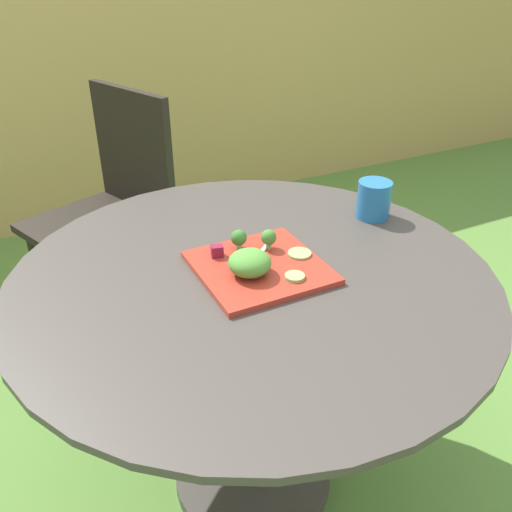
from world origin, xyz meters
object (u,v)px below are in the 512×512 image
Objects in this scene: salad_plate at (260,268)px; fork at (260,254)px; patio_chair at (114,196)px; drinking_glass at (374,201)px.

fork reaches higher than salad_plate.
patio_chair is at bearing 96.80° from salad_plate.
fork is at bearing 62.75° from salad_plate.
patio_chair is 8.98× the size of drinking_glass.
drinking_glass is (0.51, -0.85, 0.22)m from patio_chair.
patio_chair is 1.02m from drinking_glass.
patio_chair is 7.16× the size of fork.
salad_plate is at bearing -117.25° from fork.
drinking_glass is at bearing 10.83° from fork.
fork is at bearing -169.17° from drinking_glass.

